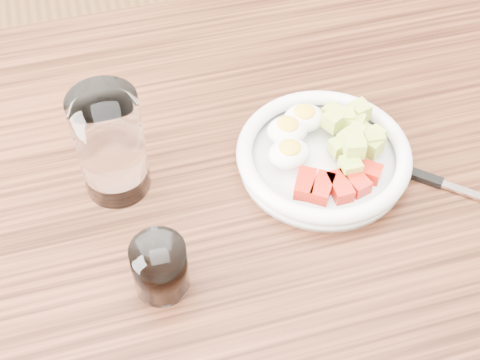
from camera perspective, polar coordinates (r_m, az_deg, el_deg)
name	(u,v)px	position (r m, az deg, el deg)	size (l,w,h in m)	color
dining_table	(249,242)	(0.95, 0.75, -5.35)	(1.50, 0.90, 0.77)	brown
bowl	(323,153)	(0.90, 7.10, 2.30)	(0.23, 0.23, 0.06)	white
fork	(426,178)	(0.92, 15.58, 0.16)	(0.17, 0.15, 0.01)	black
water_glass	(111,145)	(0.84, -10.99, 2.97)	(0.09, 0.09, 0.15)	white
coffee_glass	(160,268)	(0.77, -6.84, -7.45)	(0.06, 0.06, 0.07)	white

